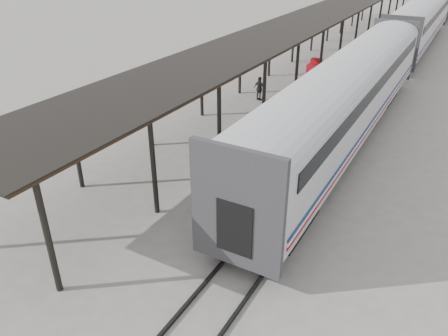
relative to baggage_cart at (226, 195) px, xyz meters
name	(u,v)px	position (x,y,z in m)	size (l,w,h in m)	color
ground	(212,197)	(-0.94, 0.48, -0.65)	(160.00, 160.00, 0.00)	slate
train	(420,20)	(2.25, 34.27, 2.04)	(3.45, 76.01, 4.01)	silver
canopy	(323,15)	(-4.34, 24.48, 3.36)	(4.90, 64.30, 4.15)	#422B19
rails	(415,48)	(2.26, 34.48, -0.59)	(1.54, 150.00, 0.12)	black
baggage_cart	(226,195)	(0.00, 0.00, 0.00)	(1.64, 2.58, 0.86)	brown
suitcase_stack	(226,182)	(-0.17, 0.34, 0.41)	(1.23, 1.27, 0.58)	#343336
luggage_tug	(315,68)	(-3.30, 20.36, -0.07)	(0.89, 1.43, 1.26)	maroon
porter	(223,179)	(0.25, -0.65, 1.12)	(0.66, 0.44, 1.82)	navy
pedestrian	(260,89)	(-4.53, 12.78, 0.15)	(0.94, 0.39, 1.60)	black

